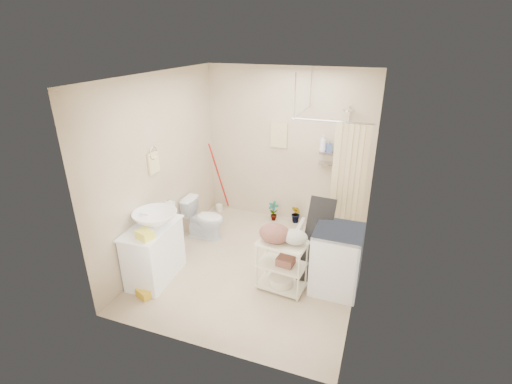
% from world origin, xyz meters
% --- Properties ---
extents(floor, '(3.20, 3.20, 0.00)m').
position_xyz_m(floor, '(0.00, 0.00, 0.00)').
color(floor, beige).
rests_on(floor, ground).
extents(ceiling, '(2.80, 3.20, 0.04)m').
position_xyz_m(ceiling, '(0.00, 0.00, 2.60)').
color(ceiling, silver).
rests_on(ceiling, ground).
extents(wall_back, '(2.80, 0.04, 2.60)m').
position_xyz_m(wall_back, '(0.00, 1.60, 1.30)').
color(wall_back, beige).
rests_on(wall_back, ground).
extents(wall_front, '(2.80, 0.04, 2.60)m').
position_xyz_m(wall_front, '(0.00, -1.60, 1.30)').
color(wall_front, beige).
rests_on(wall_front, ground).
extents(wall_left, '(0.04, 3.20, 2.60)m').
position_xyz_m(wall_left, '(-1.40, 0.00, 1.30)').
color(wall_left, beige).
rests_on(wall_left, ground).
extents(wall_right, '(0.04, 3.20, 2.60)m').
position_xyz_m(wall_right, '(1.40, 0.00, 1.30)').
color(wall_right, beige).
rests_on(wall_right, ground).
extents(vanity, '(0.53, 0.89, 0.77)m').
position_xyz_m(vanity, '(-1.16, -0.71, 0.38)').
color(vanity, white).
rests_on(vanity, ground).
extents(sink, '(0.69, 0.69, 0.20)m').
position_xyz_m(sink, '(-1.12, -0.65, 0.87)').
color(sink, white).
rests_on(sink, vanity).
extents(counter_basket, '(0.23, 0.20, 0.11)m').
position_xyz_m(counter_basket, '(-1.06, -0.98, 0.82)').
color(counter_basket, '#F6EF49').
rests_on(counter_basket, vanity).
extents(floor_basket, '(0.34, 0.30, 0.15)m').
position_xyz_m(floor_basket, '(-1.07, -1.11, 0.08)').
color(floor_basket, yellow).
rests_on(floor_basket, ground).
extents(toilet, '(0.65, 0.37, 0.66)m').
position_xyz_m(toilet, '(-1.04, 0.49, 0.33)').
color(toilet, silver).
rests_on(toilet, ground).
extents(mop, '(0.15, 0.15, 1.31)m').
position_xyz_m(mop, '(-1.23, 1.43, 0.65)').
color(mop, '#A7100C').
rests_on(mop, ground).
extents(potted_plant_a, '(0.20, 0.14, 0.35)m').
position_xyz_m(potted_plant_a, '(-0.17, 1.42, 0.18)').
color(potted_plant_a, maroon).
rests_on(potted_plant_a, ground).
extents(potted_plant_b, '(0.23, 0.24, 0.33)m').
position_xyz_m(potted_plant_b, '(0.23, 1.45, 0.17)').
color(potted_plant_b, brown).
rests_on(potted_plant_b, ground).
extents(hanging_towel, '(0.28, 0.03, 0.42)m').
position_xyz_m(hanging_towel, '(-0.15, 1.58, 1.50)').
color(hanging_towel, beige).
rests_on(hanging_towel, wall_back).
extents(towel_ring, '(0.04, 0.22, 0.34)m').
position_xyz_m(towel_ring, '(-1.38, -0.20, 1.47)').
color(towel_ring, '#FBE39E').
rests_on(towel_ring, wall_left).
extents(tp_holder, '(0.08, 0.12, 0.14)m').
position_xyz_m(tp_holder, '(-1.36, 0.05, 0.72)').
color(tp_holder, white).
rests_on(tp_holder, wall_left).
extents(shower, '(1.10, 1.10, 2.10)m').
position_xyz_m(shower, '(0.85, 1.05, 1.05)').
color(shower, silver).
rests_on(shower, ground).
extents(shampoo_bottle_a, '(0.13, 0.13, 0.26)m').
position_xyz_m(shampoo_bottle_a, '(0.60, 1.51, 1.45)').
color(shampoo_bottle_a, white).
rests_on(shampoo_bottle_a, shower).
extents(shampoo_bottle_b, '(0.11, 0.11, 0.18)m').
position_xyz_m(shampoo_bottle_b, '(0.70, 1.52, 1.41)').
color(shampoo_bottle_b, '#455E98').
rests_on(shampoo_bottle_b, shower).
extents(washing_machine, '(0.59, 0.61, 0.85)m').
position_xyz_m(washing_machine, '(1.14, -0.12, 0.43)').
color(washing_machine, white).
rests_on(washing_machine, ground).
extents(laundry_rack, '(0.63, 0.41, 0.82)m').
position_xyz_m(laundry_rack, '(0.50, -0.37, 0.41)').
color(laundry_rack, beige).
rests_on(laundry_rack, ground).
extents(ironing_board, '(0.35, 0.17, 1.18)m').
position_xyz_m(ironing_board, '(0.85, -0.01, 0.59)').
color(ironing_board, black).
rests_on(ironing_board, ground).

